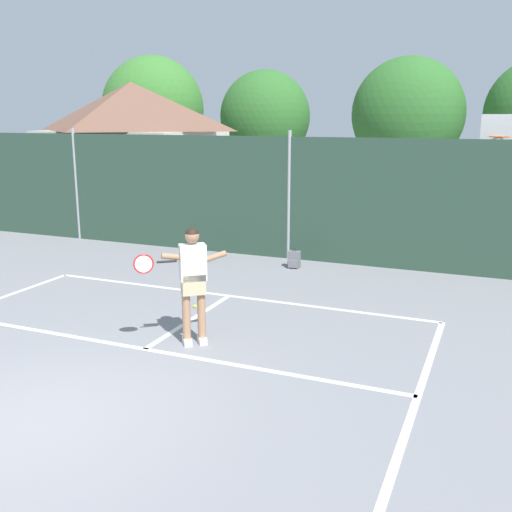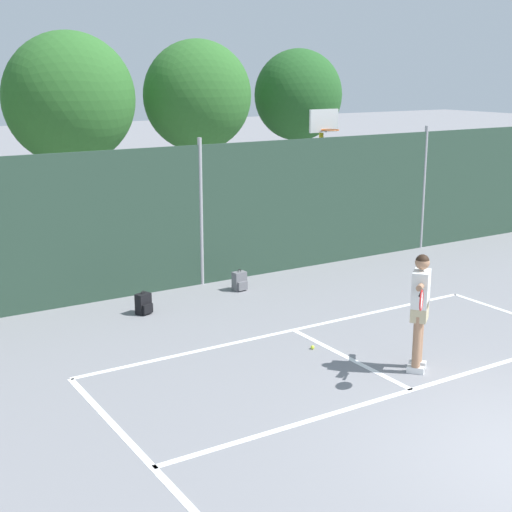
# 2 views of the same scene
# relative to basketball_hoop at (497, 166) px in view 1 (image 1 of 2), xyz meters

# --- Properties ---
(ground_plane) EXTENTS (120.00, 120.00, 0.00)m
(ground_plane) POSITION_rel_basketball_hoop_xyz_m (-4.68, -10.95, -2.31)
(ground_plane) COLOR gray
(court_markings) EXTENTS (8.30, 11.10, 0.01)m
(court_markings) POSITION_rel_basketball_hoop_xyz_m (-4.68, -10.30, -2.31)
(court_markings) COLOR white
(court_markings) RESTS_ON ground
(chainlink_fence) EXTENTS (26.09, 0.09, 3.17)m
(chainlink_fence) POSITION_rel_basketball_hoop_xyz_m (-4.68, -1.95, -0.80)
(chainlink_fence) COLOR #284233
(chainlink_fence) RESTS_ON ground
(basketball_hoop) EXTENTS (0.90, 0.67, 3.55)m
(basketball_hoop) POSITION_rel_basketball_hoop_xyz_m (0.00, 0.00, 0.00)
(basketball_hoop) COLOR yellow
(basketball_hoop) RESTS_ON ground
(clubhouse_building) EXTENTS (5.89, 5.07, 4.69)m
(clubhouse_building) POSITION_rel_basketball_hoop_xyz_m (-12.29, 2.62, 0.12)
(clubhouse_building) COLOR beige
(clubhouse_building) RESTS_ON ground
(treeline_backdrop) EXTENTS (25.95, 4.49, 6.33)m
(treeline_backdrop) POSITION_rel_basketball_hoop_xyz_m (-6.36, 9.47, 1.33)
(treeline_backdrop) COLOR brown
(treeline_backdrop) RESTS_ON ground
(tennis_player) EXTENTS (1.10, 1.02, 1.85)m
(tennis_player) POSITION_rel_basketball_hoop_xyz_m (-4.10, -7.97, -1.20)
(tennis_player) COLOR silver
(tennis_player) RESTS_ON ground
(tennis_ball) EXTENTS (0.07, 0.07, 0.07)m
(tennis_ball) POSITION_rel_basketball_hoop_xyz_m (-4.94, -6.38, -2.28)
(tennis_ball) COLOR #CCE033
(tennis_ball) RESTS_ON ground
(backpack_black) EXTENTS (0.32, 0.31, 0.46)m
(backpack_black) POSITION_rel_basketball_hoop_xyz_m (-6.58, -3.18, -2.12)
(backpack_black) COLOR black
(backpack_black) RESTS_ON ground
(backpack_grey) EXTENTS (0.29, 0.26, 0.46)m
(backpack_grey) POSITION_rel_basketball_hoop_xyz_m (-4.23, -2.80, -2.12)
(backpack_grey) COLOR slate
(backpack_grey) RESTS_ON ground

